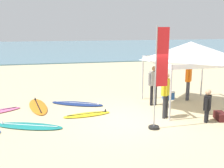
{
  "coord_description": "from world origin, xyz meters",
  "views": [
    {
      "loc": [
        -2.81,
        -9.2,
        3.4
      ],
      "look_at": [
        -0.34,
        1.72,
        1.0
      ],
      "focal_mm": 43.97,
      "sensor_mm": 36.0,
      "label": 1
    }
  ],
  "objects": [
    {
      "name": "person_black",
      "position": [
        2.57,
        -0.8,
        0.66
      ],
      "size": [
        0.4,
        0.44,
        1.2
      ],
      "color": "black",
      "rests_on": "ground"
    },
    {
      "name": "person_orange",
      "position": [
        3.33,
        2.06,
        0.99
      ],
      "size": [
        0.4,
        0.45,
        1.71
      ],
      "color": "#383842",
      "rests_on": "ground"
    },
    {
      "name": "surfboard_teal",
      "position": [
        -3.64,
        0.06,
        0.04
      ],
      "size": [
        2.45,
        1.48,
        0.19
      ],
      "color": "#19847F",
      "rests_on": "ground"
    },
    {
      "name": "surfboard_navy",
      "position": [
        -1.75,
        2.44,
        0.04
      ],
      "size": [
        2.4,
        1.63,
        0.19
      ],
      "color": "navy",
      "rests_on": "ground"
    },
    {
      "name": "ground_plane",
      "position": [
        0.0,
        0.0,
        0.0
      ],
      "size": [
        80.0,
        80.0,
        0.0
      ],
      "primitive_type": "plane",
      "color": "beige"
    },
    {
      "name": "person_yellow",
      "position": [
        1.3,
        -0.06,
        0.99
      ],
      "size": [
        0.44,
        0.4,
        1.71
      ],
      "color": "#2D2D33",
      "rests_on": "ground"
    },
    {
      "name": "surfboard_orange",
      "position": [
        -3.42,
        2.4,
        0.04
      ],
      "size": [
        1.07,
        2.6,
        0.19
      ],
      "color": "orange",
      "rests_on": "ground"
    },
    {
      "name": "gear_bag_near_tent",
      "position": [
        3.18,
        -0.75,
        0.14
      ],
      "size": [
        0.43,
        0.65,
        0.28
      ],
      "primitive_type": "cube",
      "rotation": [
        0.0,
        0.0,
        1.38
      ],
      "color": "#4C1919",
      "rests_on": "ground"
    },
    {
      "name": "cooler_box",
      "position": [
        2.51,
        2.37,
        0.2
      ],
      "size": [
        0.5,
        0.36,
        0.39
      ],
      "color": "#2D60B7",
      "rests_on": "ground"
    },
    {
      "name": "person_grey",
      "position": [
        1.47,
        1.6,
        0.99
      ],
      "size": [
        0.55,
        0.26,
        1.71
      ],
      "color": "black",
      "rests_on": "ground"
    },
    {
      "name": "surfboard_yellow",
      "position": [
        -1.52,
        0.85,
        0.04
      ],
      "size": [
        1.9,
        0.78,
        0.19
      ],
      "color": "yellow",
      "rests_on": "ground"
    },
    {
      "name": "sea",
      "position": [
        0.0,
        33.7,
        0.05
      ],
      "size": [
        80.0,
        36.0,
        0.1
      ],
      "primitive_type": "cube",
      "color": "#568499",
      "rests_on": "ground"
    },
    {
      "name": "canopy_tent",
      "position": [
        2.85,
        1.15,
        2.39
      ],
      "size": [
        3.17,
        3.17,
        2.75
      ],
      "color": "#B7B7BC",
      "rests_on": "ground"
    },
    {
      "name": "banner_flag",
      "position": [
        0.59,
        -1.02,
        1.57
      ],
      "size": [
        0.6,
        0.36,
        3.4
      ],
      "color": "#99999E",
      "rests_on": "ground"
    }
  ]
}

